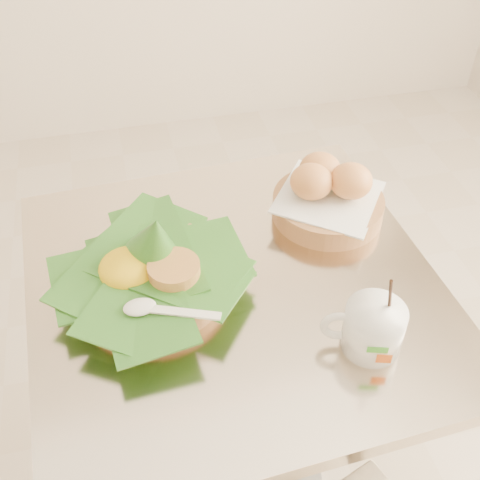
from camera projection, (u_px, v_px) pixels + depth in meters
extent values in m
cylinder|color=gray|center=(235.00, 404.00, 1.30)|extent=(0.07, 0.07, 0.69)
cube|color=beige|center=(234.00, 289.00, 1.05)|extent=(0.74, 0.74, 0.03)
cylinder|color=#A77447|center=(152.00, 277.00, 1.02)|extent=(0.26, 0.26, 0.04)
cone|color=#25621C|center=(154.00, 239.00, 0.98)|extent=(0.14, 0.16, 0.13)
ellipsoid|color=yellow|center=(128.00, 269.00, 1.00)|extent=(0.10, 0.10, 0.05)
cylinder|color=#CC9347|center=(174.00, 270.00, 0.98)|extent=(0.09, 0.09, 0.02)
cylinder|color=#A77447|center=(328.00, 206.00, 1.17)|extent=(0.21, 0.21, 0.04)
cube|color=white|center=(329.00, 197.00, 1.15)|extent=(0.25, 0.25, 0.01)
ellipsoid|color=#C0602C|center=(311.00, 181.00, 1.13)|extent=(0.08, 0.08, 0.06)
ellipsoid|color=#C0602C|center=(351.00, 181.00, 1.13)|extent=(0.08, 0.08, 0.06)
ellipsoid|color=#C0602C|center=(320.00, 170.00, 1.16)|extent=(0.08, 0.08, 0.06)
cylinder|color=white|center=(373.00, 328.00, 0.92)|extent=(0.09, 0.09, 0.08)
torus|color=white|center=(339.00, 326.00, 0.92)|extent=(0.06, 0.03, 0.06)
cylinder|color=#3E2411|center=(377.00, 313.00, 0.89)|extent=(0.09, 0.09, 0.01)
cylinder|color=black|center=(390.00, 299.00, 0.88)|extent=(0.04, 0.04, 0.12)
cube|color=green|center=(378.00, 350.00, 0.88)|extent=(0.03, 0.01, 0.01)
cube|color=orange|center=(384.00, 359.00, 0.89)|extent=(0.02, 0.01, 0.02)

